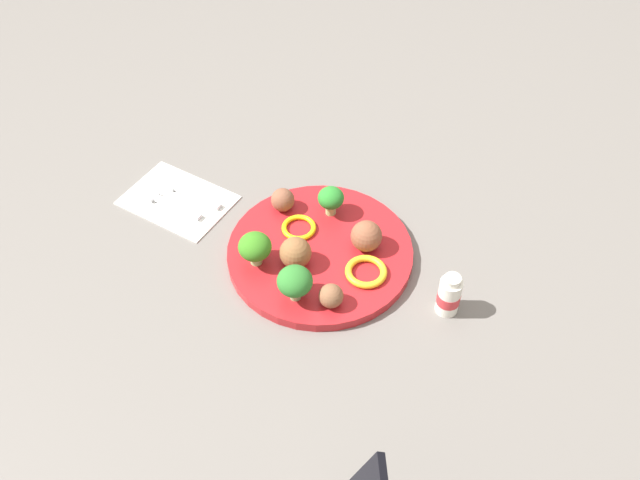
% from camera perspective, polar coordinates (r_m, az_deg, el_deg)
% --- Properties ---
extents(ground_plane, '(4.00, 4.00, 0.00)m').
position_cam_1_polar(ground_plane, '(1.04, -0.00, -1.34)').
color(ground_plane, slate).
extents(plate, '(0.28, 0.28, 0.02)m').
position_cam_1_polar(plate, '(1.04, -0.00, -1.05)').
color(plate, red).
rests_on(plate, ground_plane).
extents(broccoli_floret_far_rim, '(0.05, 0.05, 0.06)m').
position_cam_1_polar(broccoli_floret_far_rim, '(0.94, -2.11, -3.48)').
color(broccoli_floret_far_rim, '#94B878').
rests_on(broccoli_floret_far_rim, plate).
extents(broccoli_floret_back_right, '(0.05, 0.05, 0.05)m').
position_cam_1_polar(broccoli_floret_back_right, '(0.99, -5.43, -0.60)').
color(broccoli_floret_back_right, '#96CE7E').
rests_on(broccoli_floret_back_right, plate).
extents(broccoli_floret_mid_right, '(0.04, 0.04, 0.05)m').
position_cam_1_polar(broccoli_floret_mid_right, '(1.06, 0.91, 3.45)').
color(broccoli_floret_mid_right, '#A5C87B').
rests_on(broccoli_floret_mid_right, plate).
extents(meatball_center, '(0.05, 0.05, 0.05)m').
position_cam_1_polar(meatball_center, '(1.02, 3.88, 0.33)').
color(meatball_center, brown).
rests_on(meatball_center, plate).
extents(meatball_front_right, '(0.05, 0.05, 0.05)m').
position_cam_1_polar(meatball_front_right, '(0.99, -2.06, -1.06)').
color(meatball_front_right, brown).
rests_on(meatball_front_right, plate).
extents(meatball_front_left, '(0.03, 0.03, 0.03)m').
position_cam_1_polar(meatball_front_left, '(0.95, 0.93, -4.67)').
color(meatball_front_left, brown).
rests_on(meatball_front_left, plate).
extents(meatball_near_rim, '(0.04, 0.04, 0.04)m').
position_cam_1_polar(meatball_near_rim, '(1.08, -3.12, 3.36)').
color(meatball_near_rim, brown).
rests_on(meatball_near_rim, plate).
extents(pepper_ring_mid_right, '(0.09, 0.09, 0.01)m').
position_cam_1_polar(pepper_ring_mid_right, '(1.00, 3.81, -2.69)').
color(pepper_ring_mid_right, yellow).
rests_on(pepper_ring_mid_right, plate).
extents(pepper_ring_back_left, '(0.06, 0.06, 0.01)m').
position_cam_1_polar(pepper_ring_back_left, '(1.05, -1.77, 1.03)').
color(pepper_ring_back_left, yellow).
rests_on(pepper_ring_back_left, plate).
extents(napkin, '(0.18, 0.13, 0.01)m').
position_cam_1_polar(napkin, '(1.15, -11.74, 3.30)').
color(napkin, white).
rests_on(napkin, ground_plane).
extents(fork, '(0.12, 0.03, 0.01)m').
position_cam_1_polar(fork, '(1.14, -12.65, 3.07)').
color(fork, silver).
rests_on(fork, napkin).
extents(knife, '(0.15, 0.03, 0.01)m').
position_cam_1_polar(knife, '(1.16, -11.50, 4.15)').
color(knife, silver).
rests_on(knife, napkin).
extents(yogurt_bottle, '(0.03, 0.03, 0.07)m').
position_cam_1_polar(yogurt_bottle, '(0.97, 10.68, -4.55)').
color(yogurt_bottle, white).
rests_on(yogurt_bottle, ground_plane).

